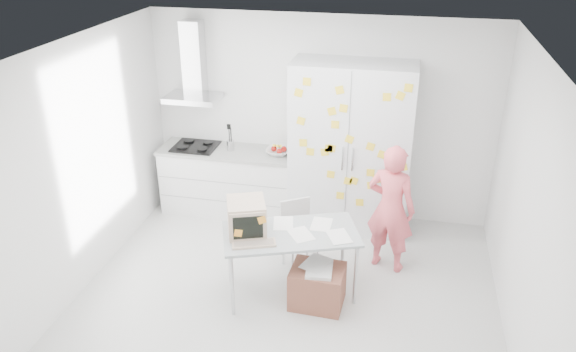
% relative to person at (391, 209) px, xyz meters
% --- Properties ---
extents(floor, '(4.50, 4.00, 0.02)m').
position_rel_person_xyz_m(floor, '(-1.02, -0.80, -0.78)').
color(floor, silver).
rests_on(floor, ground).
extents(walls, '(4.52, 4.01, 2.70)m').
position_rel_person_xyz_m(walls, '(-1.02, -0.08, 0.58)').
color(walls, white).
rests_on(walls, ground).
extents(ceiling, '(4.50, 4.00, 0.02)m').
position_rel_person_xyz_m(ceiling, '(-1.02, -0.80, 1.93)').
color(ceiling, white).
rests_on(ceiling, walls).
extents(counter_run, '(1.84, 0.63, 1.28)m').
position_rel_person_xyz_m(counter_run, '(-2.22, 0.90, -0.30)').
color(counter_run, white).
rests_on(counter_run, ground).
extents(range_hood, '(0.70, 0.48, 1.01)m').
position_rel_person_xyz_m(range_hood, '(-2.67, 1.04, 1.19)').
color(range_hood, silver).
rests_on(range_hood, walls).
extents(tall_cabinet, '(1.50, 0.68, 2.20)m').
position_rel_person_xyz_m(tall_cabinet, '(-0.57, 0.88, 0.33)').
color(tall_cabinet, silver).
rests_on(tall_cabinet, ground).
extents(person, '(0.65, 0.52, 1.54)m').
position_rel_person_xyz_m(person, '(0.00, 0.00, 0.00)').
color(person, '#F25E68').
rests_on(person, ground).
extents(desk, '(1.57, 1.16, 1.13)m').
position_rel_person_xyz_m(desk, '(-1.28, -0.80, 0.08)').
color(desk, '#9FA7AA').
rests_on(desk, ground).
extents(chair, '(0.52, 0.52, 0.84)m').
position_rel_person_xyz_m(chair, '(-1.02, -0.22, -0.30)').
color(chair, silver).
rests_on(chair, ground).
extents(cardboard_box, '(0.57, 0.47, 0.48)m').
position_rel_person_xyz_m(cardboard_box, '(-0.68, -0.88, -0.54)').
color(cardboard_box, brown).
rests_on(cardboard_box, ground).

